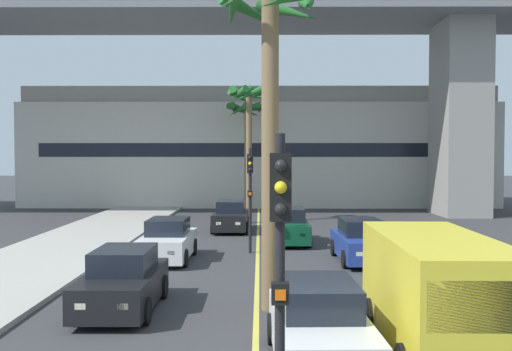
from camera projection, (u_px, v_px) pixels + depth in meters
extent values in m
cube|color=#DBCC4C|center=(258.00, 255.00, 23.14)|extent=(0.14, 56.00, 0.01)
cube|color=slate|center=(259.00, 4.00, 37.89)|extent=(85.17, 8.00, 2.40)
cube|color=gray|center=(460.00, 119.00, 38.07)|extent=(2.80, 4.40, 12.51)
cube|color=beige|center=(259.00, 155.00, 46.67)|extent=(35.68, 8.00, 7.79)
cube|color=#9C998D|center=(259.00, 99.00, 46.51)|extent=(34.97, 7.20, 1.20)
cube|color=black|center=(259.00, 150.00, 42.64)|extent=(32.11, 0.04, 1.00)
cube|color=#0C4728|center=(288.00, 230.00, 26.16)|extent=(1.75, 4.12, 0.80)
cube|color=black|center=(288.00, 215.00, 26.29)|extent=(1.42, 2.07, 0.60)
cube|color=#F2EDCC|center=(302.00, 235.00, 24.16)|extent=(0.24, 0.08, 0.14)
cube|color=#F2EDCC|center=(280.00, 235.00, 24.15)|extent=(0.24, 0.08, 0.14)
cylinder|color=black|center=(309.00, 240.00, 24.91)|extent=(0.23, 0.64, 0.64)
cylinder|color=black|center=(271.00, 240.00, 24.90)|extent=(0.23, 0.64, 0.64)
cylinder|color=black|center=(304.00, 232.00, 27.45)|extent=(0.23, 0.64, 0.64)
cylinder|color=black|center=(269.00, 232.00, 27.44)|extent=(0.23, 0.64, 0.64)
cube|color=white|center=(168.00, 245.00, 21.86)|extent=(1.76, 4.12, 0.80)
cube|color=black|center=(168.00, 226.00, 21.99)|extent=(1.42, 2.07, 0.60)
cube|color=#F2EDCC|center=(171.00, 253.00, 19.84)|extent=(0.24, 0.08, 0.14)
cube|color=#F2EDCC|center=(144.00, 253.00, 19.86)|extent=(0.24, 0.08, 0.14)
cylinder|color=black|center=(184.00, 258.00, 20.59)|extent=(0.23, 0.64, 0.64)
cylinder|color=black|center=(139.00, 258.00, 20.62)|extent=(0.23, 0.64, 0.64)
cylinder|color=black|center=(194.00, 247.00, 23.13)|extent=(0.23, 0.64, 0.64)
cylinder|color=black|center=(153.00, 247.00, 23.16)|extent=(0.23, 0.64, 0.64)
cube|color=white|center=(319.00, 335.00, 11.00)|extent=(1.83, 4.15, 0.80)
cube|color=black|center=(319.00, 297.00, 11.13)|extent=(1.46, 2.09, 0.60)
cylinder|color=black|center=(350.00, 328.00, 12.30)|extent=(0.24, 0.65, 0.64)
cylinder|color=black|center=(273.00, 328.00, 12.26)|extent=(0.24, 0.65, 0.64)
cube|color=black|center=(231.00, 220.00, 30.30)|extent=(1.75, 4.12, 0.80)
cube|color=black|center=(231.00, 206.00, 30.42)|extent=(1.42, 2.07, 0.60)
cube|color=#F2EDCC|center=(238.00, 223.00, 28.28)|extent=(0.24, 0.08, 0.14)
cube|color=#F2EDCC|center=(219.00, 223.00, 28.30)|extent=(0.24, 0.08, 0.14)
cylinder|color=black|center=(245.00, 228.00, 29.02)|extent=(0.23, 0.64, 0.64)
cylinder|color=black|center=(213.00, 228.00, 29.05)|extent=(0.23, 0.64, 0.64)
cylinder|color=black|center=(247.00, 222.00, 31.56)|extent=(0.23, 0.64, 0.64)
cylinder|color=black|center=(217.00, 222.00, 31.59)|extent=(0.23, 0.64, 0.64)
cube|color=black|center=(123.00, 288.00, 14.88)|extent=(1.72, 4.11, 0.80)
cube|color=black|center=(124.00, 260.00, 15.00)|extent=(1.40, 2.06, 0.60)
cube|color=#F2EDCC|center=(123.00, 306.00, 12.87)|extent=(0.24, 0.08, 0.14)
cube|color=#F2EDCC|center=(80.00, 306.00, 12.87)|extent=(0.24, 0.08, 0.14)
cylinder|color=black|center=(145.00, 311.00, 13.61)|extent=(0.22, 0.64, 0.64)
cylinder|color=black|center=(76.00, 311.00, 13.62)|extent=(0.22, 0.64, 0.64)
cylinder|color=black|center=(163.00, 287.00, 16.15)|extent=(0.22, 0.64, 0.64)
cylinder|color=black|center=(104.00, 286.00, 16.16)|extent=(0.22, 0.64, 0.64)
cube|color=navy|center=(361.00, 246.00, 21.65)|extent=(1.81, 4.14, 0.80)
cube|color=black|center=(361.00, 227.00, 21.78)|extent=(1.45, 2.09, 0.60)
cube|color=#F2EDCC|center=(387.00, 254.00, 19.65)|extent=(0.24, 0.09, 0.14)
cube|color=#F2EDCC|center=(359.00, 254.00, 19.63)|extent=(0.24, 0.09, 0.14)
cylinder|color=black|center=(392.00, 259.00, 20.41)|extent=(0.24, 0.65, 0.64)
cylinder|color=black|center=(345.00, 259.00, 20.38)|extent=(0.24, 0.65, 0.64)
cylinder|color=black|center=(375.00, 247.00, 22.95)|extent=(0.24, 0.65, 0.64)
cylinder|color=black|center=(334.00, 248.00, 22.92)|extent=(0.24, 0.65, 0.64)
cube|color=yellow|center=(436.00, 290.00, 11.43)|extent=(2.05, 5.22, 2.10)
cube|color=black|center=(486.00, 307.00, 8.86)|extent=(1.80, 0.10, 0.80)
cylinder|color=black|center=(458.00, 316.00, 13.01)|extent=(0.27, 0.76, 0.76)
cylinder|color=black|center=(372.00, 315.00, 13.04)|extent=(0.27, 0.76, 0.76)
cylinder|color=black|center=(280.00, 317.00, 6.73)|extent=(0.12, 0.12, 4.20)
cube|color=black|center=(280.00, 187.00, 6.54)|extent=(0.24, 0.20, 0.76)
sphere|color=black|center=(281.00, 166.00, 6.43)|extent=(0.14, 0.14, 0.14)
sphere|color=yellow|center=(281.00, 187.00, 6.44)|extent=(0.14, 0.14, 0.14)
sphere|color=black|center=(281.00, 209.00, 6.44)|extent=(0.14, 0.14, 0.14)
cube|color=black|center=(280.00, 293.00, 6.60)|extent=(0.20, 0.16, 0.24)
cube|color=orange|center=(280.00, 295.00, 6.52)|extent=(0.12, 0.03, 0.12)
cylinder|color=black|center=(250.00, 201.00, 23.48)|extent=(0.12, 0.12, 4.20)
cube|color=black|center=(250.00, 163.00, 23.28)|extent=(0.24, 0.20, 0.76)
sphere|color=black|center=(250.00, 157.00, 23.17)|extent=(0.14, 0.14, 0.14)
sphere|color=yellow|center=(250.00, 164.00, 23.18)|extent=(0.14, 0.14, 0.14)
sphere|color=black|center=(250.00, 170.00, 23.19)|extent=(0.14, 0.14, 0.14)
cube|color=black|center=(250.00, 194.00, 23.35)|extent=(0.20, 0.16, 0.24)
cube|color=orange|center=(250.00, 194.00, 23.27)|extent=(0.12, 0.03, 0.12)
cylinder|color=brown|center=(249.00, 158.00, 33.71)|extent=(0.34, 0.34, 7.48)
sphere|color=#236028|center=(249.00, 90.00, 33.57)|extent=(0.60, 0.60, 0.60)
cone|color=#236028|center=(263.00, 94.00, 33.47)|extent=(0.66, 1.71, 0.80)
cone|color=#236028|center=(258.00, 96.00, 34.18)|extent=(1.55, 1.42, 0.92)
cone|color=#236028|center=(249.00, 95.00, 34.38)|extent=(1.67, 0.44, 0.83)
cone|color=#236028|center=(240.00, 97.00, 34.18)|extent=(1.52, 1.44, 1.02)
cone|color=#236028|center=(235.00, 94.00, 33.67)|extent=(0.63, 1.71, 0.81)
cone|color=#236028|center=(238.00, 95.00, 33.07)|extent=(1.40, 1.56, 0.97)
cone|color=#236028|center=(249.00, 95.00, 32.78)|extent=(1.65, 0.44, 1.02)
cone|color=#236028|center=(258.00, 94.00, 32.98)|extent=(1.52, 1.45, 0.93)
cylinder|color=brown|center=(247.00, 160.00, 40.48)|extent=(0.40, 0.40, 7.16)
sphere|color=#236028|center=(247.00, 106.00, 40.34)|extent=(0.60, 0.60, 0.60)
cone|color=#236028|center=(260.00, 110.00, 40.21)|extent=(0.71, 1.94, 0.96)
cone|color=#236028|center=(255.00, 109.00, 41.09)|extent=(1.78, 1.48, 0.79)
cone|color=#236028|center=(247.00, 112.00, 41.28)|extent=(1.89, 0.46, 1.05)
cone|color=#236028|center=(237.00, 110.00, 40.95)|extent=(1.55, 1.73, 0.87)
cone|color=#236028|center=(234.00, 110.00, 40.42)|extent=(0.56, 1.91, 0.97)
cone|color=#236028|center=(239.00, 110.00, 39.62)|extent=(1.77, 1.48, 1.07)
cone|color=#236028|center=(247.00, 108.00, 39.43)|extent=(1.91, 0.51, 0.87)
cone|color=#236028|center=(258.00, 108.00, 39.77)|extent=(1.52, 1.76, 0.83)
cylinder|color=brown|center=(270.00, 155.00, 14.83)|extent=(0.44, 0.44, 7.90)
cone|color=#236028|center=(307.00, 5.00, 14.66)|extent=(0.50, 1.91, 1.07)
cone|color=#236028|center=(289.00, 12.00, 15.47)|extent=(1.83, 1.41, 1.03)
cone|color=#236028|center=(252.00, 13.00, 15.50)|extent=(1.86, 1.34, 1.05)
cone|color=#236028|center=(233.00, 4.00, 14.57)|extent=(0.70, 1.94, 1.08)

